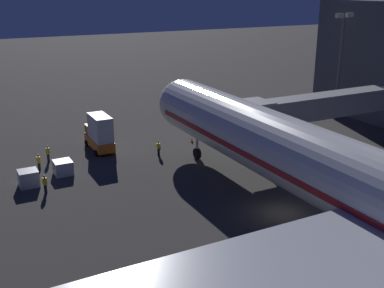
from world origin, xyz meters
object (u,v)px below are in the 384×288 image
Objects in this scene: cargo_truck_aft at (99,133)px; ground_crew_by_belt_loader at (159,147)px; baggage_container_mid_row at (63,168)px; ground_crew_near_nose_gear at (48,153)px; ground_crew_marshaller_fwd at (45,183)px; baggage_container_near_belt at (28,178)px; ground_crew_by_tug at (39,162)px; traffic_cone_nose_port at (192,140)px; traffic_cone_nose_starboard at (159,145)px; jet_bridge at (309,108)px; apron_floodlight_mast at (340,58)px.

cargo_truck_aft reaches higher than ground_crew_by_belt_loader.
baggage_container_mid_row is 4.47m from ground_crew_near_nose_gear.
ground_crew_marshaller_fwd is at bearing 19.09° from ground_crew_by_belt_loader.
cargo_truck_aft reaches higher than ground_crew_near_nose_gear.
baggage_container_near_belt is 4.09m from ground_crew_by_tug.
ground_crew_by_tug reaches higher than traffic_cone_nose_port.
traffic_cone_nose_port and traffic_cone_nose_starboard have the same top height.
jet_bridge is 12.19× the size of ground_crew_by_belt_loader.
ground_crew_marshaller_fwd reaches higher than baggage_container_mid_row.
traffic_cone_nose_starboard is (-12.79, 1.14, -0.77)m from ground_crew_near_nose_gear.
cargo_truck_aft is 6.43m from ground_crew_near_nose_gear.
cargo_truck_aft reaches higher than traffic_cone_nose_port.
ground_crew_marshaller_fwd is 3.31× the size of traffic_cone_nose_port.
ground_crew_near_nose_gear reaches higher than ground_crew_marshaller_fwd.
cargo_truck_aft is 11.77m from baggage_container_near_belt.
baggage_container_near_belt is at bearing 6.10° from apron_floodlight_mast.
traffic_cone_nose_port is (-10.95, 2.29, -1.86)m from cargo_truck_aft.
traffic_cone_nose_port is (-17.19, 1.14, -0.77)m from ground_crew_near_nose_gear.
ground_crew_by_belt_loader is 14.35m from ground_crew_marshaller_fwd.
baggage_container_near_belt is at bearing 13.34° from traffic_cone_nose_port.
ground_crew_near_nose_gear is (26.37, -11.47, -4.55)m from jet_bridge.
cargo_truck_aft is 7.19m from traffic_cone_nose_starboard.
baggage_container_mid_row is at bearing 15.06° from traffic_cone_nose_starboard.
jet_bridge is 17.88m from traffic_cone_nose_starboard.
traffic_cone_nose_starboard is (-15.85, -4.80, -0.53)m from baggage_container_near_belt.
baggage_container_near_belt is 1.05× the size of ground_crew_by_belt_loader.
ground_crew_marshaller_fwd is at bearing 20.67° from traffic_cone_nose_port.
cargo_truck_aft is 11.34m from traffic_cone_nose_port.
ground_crew_near_nose_gear is at bearing 10.46° from cargo_truck_aft.
ground_crew_by_tug is at bearing 3.32° from traffic_cone_nose_port.
baggage_container_mid_row is 1.02× the size of ground_crew_marshaller_fwd.
baggage_container_mid_row is at bearing 131.88° from ground_crew_by_tug.
ground_crew_by_tug reaches higher than baggage_container_near_belt.
ground_crew_by_belt_loader is (-11.59, 3.68, -0.09)m from ground_crew_near_nose_gear.
baggage_container_near_belt is 1.00× the size of ground_crew_marshaller_fwd.
ground_crew_marshaller_fwd is 1.01× the size of ground_crew_by_tug.
baggage_container_mid_row is (25.79, -7.04, -4.86)m from jet_bridge.
cargo_truck_aft is at bearing -130.76° from ground_crew_marshaller_fwd.
baggage_container_near_belt is at bearing 65.84° from ground_crew_by_tug.
apron_floodlight_mast is 43.75m from ground_crew_marshaller_fwd.
traffic_cone_nose_starboard is at bearing -153.91° from ground_crew_marshaller_fwd.
jet_bridge is at bearing 169.37° from baggage_container_near_belt.
cargo_truck_aft is 10.50× the size of traffic_cone_nose_port.
jet_bridge reaches higher than baggage_container_mid_row.
traffic_cone_nose_port is at bearing -168.81° from baggage_container_mid_row.
jet_bridge is 3.65× the size of cargo_truck_aft.
ground_crew_marshaller_fwd is at bearing -6.24° from jet_bridge.
ground_crew_near_nose_gear is 3.43× the size of traffic_cone_nose_port.
baggage_container_near_belt is 14.83m from ground_crew_by_belt_loader.
ground_crew_near_nose_gear is (0.59, -4.42, 0.31)m from baggage_container_mid_row.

